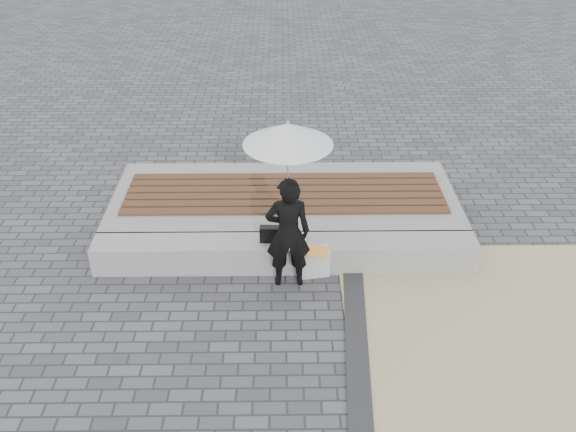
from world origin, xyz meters
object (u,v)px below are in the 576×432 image
object	(u,v)px
woman	(288,233)
handbag	(272,234)
seating_ledge	(285,253)
canvas_tote	(314,262)
parasol	(288,134)

from	to	relation	value
woman	handbag	distance (m)	0.47
woman	handbag	bearing A→B (deg)	-62.60
seating_ledge	canvas_tote	size ratio (longest dim) A/B	12.21
woman	handbag	world-z (taller)	woman
handbag	canvas_tote	world-z (taller)	handbag
handbag	seating_ledge	bearing A→B (deg)	6.52
seating_ledge	woman	size ratio (longest dim) A/B	3.31
seating_ledge	woman	distance (m)	0.66
woman	canvas_tote	distance (m)	0.66
seating_ledge	handbag	xyz separation A→B (m)	(-0.17, -0.01, 0.31)
seating_ledge	parasol	size ratio (longest dim) A/B	3.85
canvas_tote	handbag	bearing A→B (deg)	150.35
canvas_tote	parasol	bearing A→B (deg)	-165.91
parasol	handbag	xyz separation A→B (m)	(-0.20, 0.34, -1.56)
handbag	canvas_tote	distance (m)	0.65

